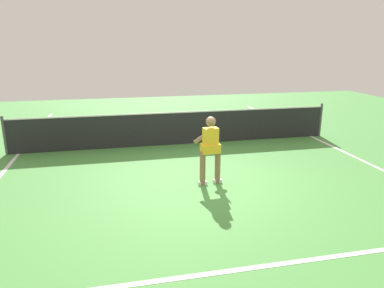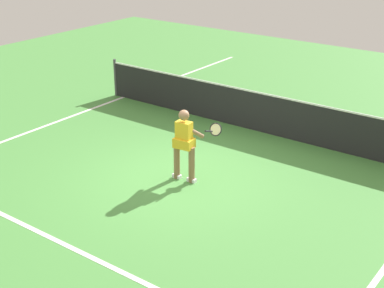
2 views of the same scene
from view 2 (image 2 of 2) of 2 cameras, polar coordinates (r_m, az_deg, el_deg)
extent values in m
plane|color=#4C9342|center=(12.07, -1.08, -3.19)|extent=(26.51, 26.51, 0.00)
cube|color=white|center=(10.00, -12.79, -9.79)|extent=(9.26, 0.10, 0.01)
cube|color=white|center=(15.11, -15.16, 1.54)|extent=(0.10, 18.39, 0.01)
cylinder|color=#4C4C51|center=(17.16, -7.72, 6.66)|extent=(0.08, 0.08, 1.12)
cube|color=#232326|center=(14.34, 6.71, 3.16)|extent=(9.78, 0.02, 1.00)
cube|color=white|center=(14.17, 6.81, 5.13)|extent=(9.78, 0.02, 0.04)
cylinder|color=#8C6647|center=(11.80, -1.54, -1.73)|extent=(0.13, 0.13, 0.78)
cylinder|color=#8C6647|center=(11.63, -0.04, -2.11)|extent=(0.13, 0.13, 0.78)
cube|color=white|center=(11.95, -1.52, -3.25)|extent=(0.20, 0.10, 0.08)
cube|color=white|center=(11.78, -0.04, -3.65)|extent=(0.20, 0.10, 0.08)
cube|color=gold|center=(11.46, -0.81, 1.03)|extent=(0.34, 0.23, 0.52)
cube|color=gold|center=(11.53, -0.81, 0.11)|extent=(0.43, 0.32, 0.20)
sphere|color=#8C6647|center=(11.31, -0.82, 2.91)|extent=(0.22, 0.22, 0.22)
cylinder|color=#8C6647|center=(11.64, -1.06, 1.50)|extent=(0.32, 0.46, 0.37)
cylinder|color=#8C6647|center=(11.50, 0.22, 1.22)|extent=(0.24, 0.48, 0.37)
cylinder|color=black|center=(11.64, 1.70, 1.29)|extent=(0.07, 0.30, 0.14)
torus|color=black|center=(11.91, 2.40, 1.48)|extent=(0.29, 0.15, 0.28)
cylinder|color=beige|center=(11.91, 2.40, 1.48)|extent=(0.25, 0.11, 0.23)
camera|label=1|loc=(8.81, -43.68, 1.91)|focal=33.29mm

